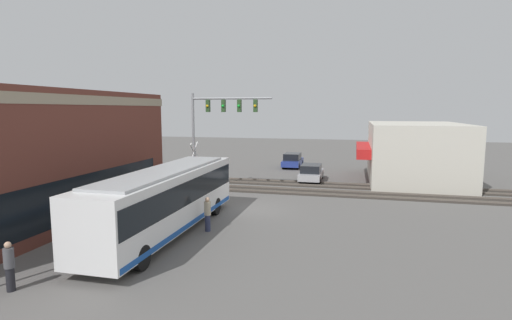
{
  "coord_description": "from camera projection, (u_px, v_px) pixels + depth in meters",
  "views": [
    {
      "loc": [
        -23.41,
        -6.17,
        6.17
      ],
      "look_at": [
        5.19,
        0.93,
        2.42
      ],
      "focal_mm": 28.0,
      "sensor_mm": 36.0,
      "label": 1
    }
  ],
  "objects": [
    {
      "name": "rail_track_far",
      "position": [
        278.0,
        183.0,
        33.64
      ],
      "size": [
        2.6,
        60.0,
        0.15
      ],
      "color": "#332D28",
      "rests_on": "ground"
    },
    {
      "name": "crossing_signal",
      "position": [
        195.0,
        163.0,
        29.01
      ],
      "size": [
        1.41,
        1.18,
        3.81
      ],
      "color": "gray",
      "rests_on": "ground"
    },
    {
      "name": "city_bus",
      "position": [
        166.0,
        198.0,
        19.7
      ],
      "size": [
        12.45,
        2.59,
        3.26
      ],
      "color": "white",
      "rests_on": "ground"
    },
    {
      "name": "shop_building",
      "position": [
        414.0,
        152.0,
        34.46
      ],
      "size": [
        11.87,
        8.67,
        4.99
      ],
      "color": "beige",
      "rests_on": "ground"
    },
    {
      "name": "rail_track_near",
      "position": [
        270.0,
        190.0,
        30.56
      ],
      "size": [
        2.6,
        60.0,
        0.15
      ],
      "color": "#332D28",
      "rests_on": "ground"
    },
    {
      "name": "pedestrian_near_bus",
      "position": [
        208.0,
        214.0,
        20.22
      ],
      "size": [
        0.34,
        0.34,
        1.76
      ],
      "color": "#2D3351",
      "rests_on": "ground"
    },
    {
      "name": "parked_car_blue",
      "position": [
        293.0,
        161.0,
        42.57
      ],
      "size": [
        4.27,
        1.82,
        1.54
      ],
      "color": "navy",
      "rests_on": "ground"
    },
    {
      "name": "pedestrian_by_lamp",
      "position": [
        9.0,
        266.0,
        13.52
      ],
      "size": [
        0.34,
        0.34,
        1.74
      ],
      "color": "black",
      "rests_on": "ground"
    },
    {
      "name": "traffic_signal_gantry",
      "position": [
        217.0,
        119.0,
        29.68
      ],
      "size": [
        0.42,
        6.19,
        7.37
      ],
      "color": "gray",
      "rests_on": "ground"
    },
    {
      "name": "parked_car_silver",
      "position": [
        311.0,
        173.0,
        34.53
      ],
      "size": [
        4.38,
        1.82,
        1.45
      ],
      "color": "#B7B7BC",
      "rests_on": "ground"
    },
    {
      "name": "ground_plane",
      "position": [
        250.0,
        209.0,
        24.79
      ],
      "size": [
        120.0,
        120.0,
        0.0
      ],
      "primitive_type": "plane",
      "color": "#605E5B"
    }
  ]
}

